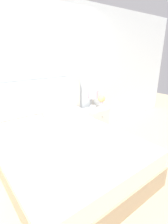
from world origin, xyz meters
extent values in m
plane|color=#CCB28E|center=(0.00, 0.00, 0.00)|extent=(12.00, 12.00, 0.00)
cube|color=white|center=(0.00, 0.07, 1.30)|extent=(8.00, 0.06, 2.60)
cube|color=tan|center=(0.00, -0.99, 0.14)|extent=(1.73, 1.99, 0.29)
cube|color=white|center=(0.00, -0.99, 0.41)|extent=(1.69, 1.95, 0.25)
cube|color=silver|center=(0.00, -0.03, 0.63)|extent=(1.76, 0.05, 1.26)
cube|color=white|center=(-0.42, -0.25, 0.60)|extent=(0.73, 0.36, 0.14)
cube|color=white|center=(0.42, -0.25, 0.60)|extent=(0.73, 0.36, 0.14)
cube|color=white|center=(1.20, -0.20, 0.29)|extent=(0.44, 0.36, 0.57)
sphere|color=#B2AD93|center=(1.20, -0.39, 0.45)|extent=(0.02, 0.02, 0.02)
cylinder|color=white|center=(1.16, -0.14, 0.61)|extent=(0.12, 0.12, 0.08)
cylinder|color=#B7B29E|center=(1.16, -0.14, 0.72)|extent=(0.02, 0.02, 0.15)
cylinder|color=silver|center=(1.16, -0.14, 0.88)|extent=(0.20, 0.20, 0.16)
cylinder|color=silver|center=(1.35, -0.20, 0.64)|extent=(0.07, 0.07, 0.14)
sphere|color=#E5D17F|center=(1.35, -0.20, 0.77)|extent=(0.15, 0.15, 0.15)
sphere|color=#609356|center=(1.38, -0.20, 0.73)|extent=(0.07, 0.07, 0.07)
camera|label=1|loc=(-1.18, -2.82, 1.72)|focal=28.00mm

